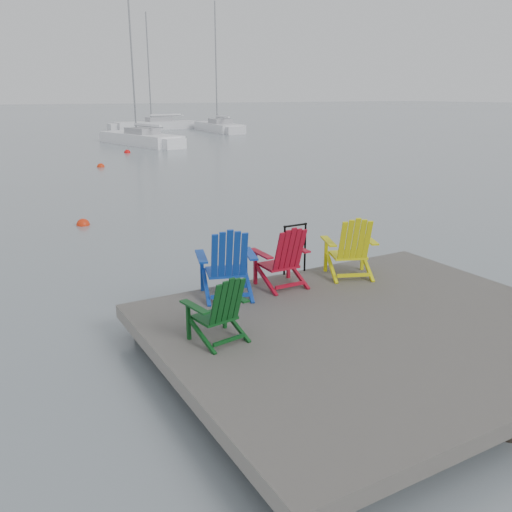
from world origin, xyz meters
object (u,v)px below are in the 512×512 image
chair_blue (227,262)px  sailboat_mid (219,128)px  chair_green (219,308)px  chair_red (283,257)px  handrail (295,244)px  buoy_c (127,153)px  chair_yellow (351,247)px  buoy_a (83,225)px  buoy_d (152,140)px  buoy_b (101,167)px  sailboat_near (140,140)px  sailboat_far (156,126)px

chair_blue → sailboat_mid: sailboat_mid is taller
chair_green → chair_red: bearing=27.7°
handrail → buoy_c: size_ratio=2.24×
chair_yellow → buoy_a: bearing=130.4°
chair_green → buoy_a: chair_green is taller
chair_red → buoy_a: bearing=100.7°
buoy_c → buoy_d: 9.54m
buoy_b → buoy_c: buoy_c is taller
sailboat_near → sailboat_mid: 15.27m
chair_red → chair_blue: bearing=178.9°
chair_green → buoy_a: (0.35, 9.68, -0.96)m
chair_blue → sailboat_mid: 46.95m
sailboat_mid → buoy_b: 27.47m
sailboat_far → sailboat_near: bearing=154.0°
handrail → chair_green: (-2.41, -1.88, -0.08)m
sailboat_near → buoy_a: bearing=-123.8°
sailboat_mid → buoy_d: size_ratio=36.33×
sailboat_far → buoy_c: bearing=153.3°
chair_yellow → sailboat_mid: (17.98, 42.50, -0.70)m
chair_yellow → buoy_c: (4.11, 27.10, -1.05)m
buoy_a → sailboat_mid: bearing=58.6°
sailboat_near → buoy_d: (2.01, 3.23, -0.36)m
chair_red → chair_green: bearing=-142.7°
handrail → buoy_c: (4.83, 26.44, -1.04)m
handrail → chair_green: chair_green is taller
chair_blue → buoy_b: chair_blue is taller
sailboat_near → buoy_a: size_ratio=31.33×
chair_green → buoy_a: bearing=79.0°
sailboat_near → sailboat_far: 17.74m
sailboat_far → buoy_b: (-12.74, -27.58, -0.36)m
handrail → sailboat_near: (7.36, 31.60, -0.69)m
chair_red → chair_yellow: bearing=-5.4°
chair_red → sailboat_far: 50.68m
sailboat_near → buoy_a: (-9.42, -23.80, -0.36)m
chair_yellow → buoy_d: chair_yellow is taller
buoy_b → buoy_d: size_ratio=1.16×
chair_yellow → buoy_a: chair_yellow is taller
chair_red → chair_yellow: chair_yellow is taller
buoy_d → sailboat_far: bearing=69.2°
chair_yellow → buoy_b: (0.89, 20.99, -1.05)m
buoy_b → buoy_a: bearing=-106.3°
chair_blue → sailboat_near: bearing=92.3°
sailboat_mid → buoy_c: bearing=-125.3°
chair_green → sailboat_mid: (21.11, 43.71, -0.61)m
chair_green → sailboat_mid: size_ratio=0.08×
buoy_c → chair_blue: bearing=-103.4°
chair_red → buoy_a: chair_red is taller
chair_green → chair_yellow: size_ratio=0.84×
sailboat_mid → sailboat_far: size_ratio=1.05×
sailboat_far → buoy_b: sailboat_far is taller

